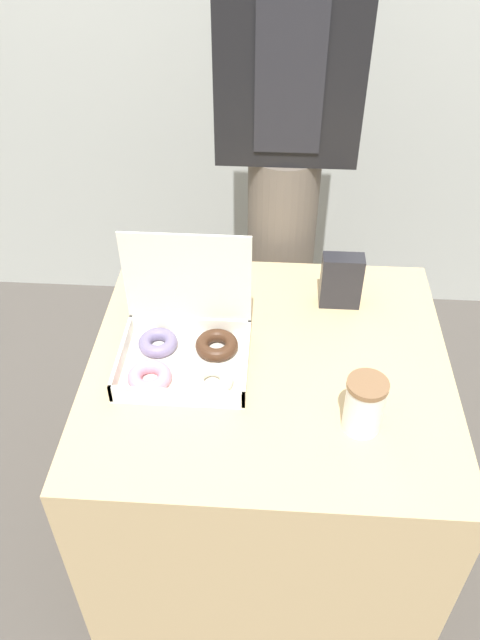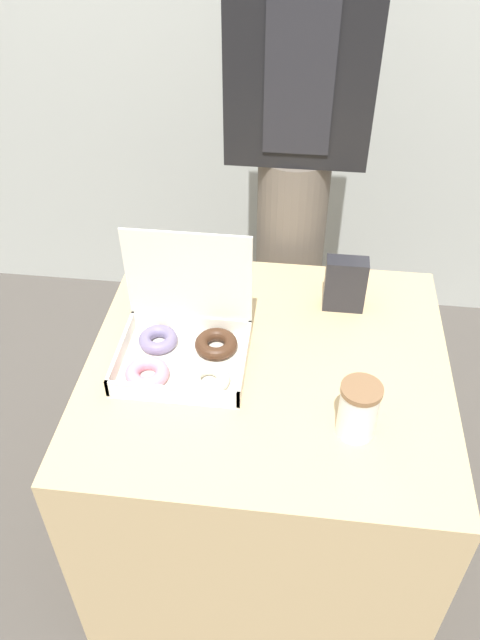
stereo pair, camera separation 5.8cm
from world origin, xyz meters
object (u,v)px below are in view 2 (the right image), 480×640
object	(u,v)px
donut_box	(184,345)
person_customer	(296,151)
napkin_holder	(345,284)
coffee_cup	(358,410)

from	to	relation	value
donut_box	person_customer	xyz separation A→B (m)	(0.22, 0.61, 0.22)
donut_box	napkin_holder	distance (m)	0.45
person_customer	napkin_holder	bearing A→B (deg)	-66.58
coffee_cup	napkin_holder	distance (m)	0.42
coffee_cup	donut_box	bearing A→B (deg)	156.52
donut_box	coffee_cup	bearing A→B (deg)	-23.48
donut_box	person_customer	bearing A→B (deg)	70.02
coffee_cup	person_customer	distance (m)	0.83
person_customer	coffee_cup	bearing A→B (deg)	-77.02
coffee_cup	napkin_holder	bearing A→B (deg)	93.25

